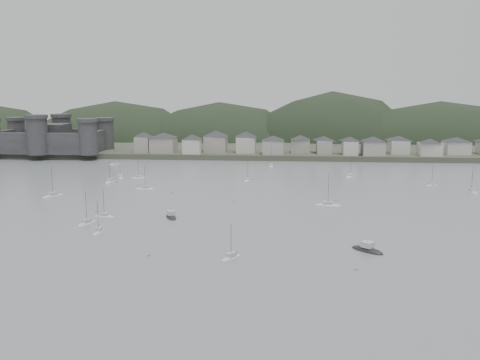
{
  "coord_description": "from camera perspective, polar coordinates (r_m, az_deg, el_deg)",
  "views": [
    {
      "loc": [
        15.75,
        -111.13,
        38.83
      ],
      "look_at": [
        0.0,
        75.0,
        6.0
      ],
      "focal_mm": 38.72,
      "sensor_mm": 36.0,
      "label": 1
    }
  ],
  "objects": [
    {
      "name": "mooring_buoys",
      "position": [
        171.5,
        0.78,
        -3.07
      ],
      "size": [
        174.83,
        124.24,
        0.7
      ],
      "color": "#CE7B44",
      "rests_on": "ground"
    },
    {
      "name": "motor_launch_near",
      "position": [
        130.68,
        13.86,
        -7.49
      ],
      "size": [
        8.59,
        8.31,
        4.08
      ],
      "rotation": [
        0.0,
        0.0,
        0.82
      ],
      "color": "black",
      "rests_on": "ground"
    },
    {
      "name": "castle",
      "position": [
        322.25,
        -20.16,
        4.4
      ],
      "size": [
        66.0,
        43.0,
        20.0
      ],
      "color": "#2E2D30",
      "rests_on": "far_shore_land"
    },
    {
      "name": "waterfront_town",
      "position": [
        298.05,
        11.55,
        3.96
      ],
      "size": [
        451.48,
        28.46,
        12.92
      ],
      "color": "gray",
      "rests_on": "far_shore_land"
    },
    {
      "name": "far_shore_land",
      "position": [
        408.14,
        2.61,
        4.71
      ],
      "size": [
        900.0,
        250.0,
        3.0
      ],
      "primitive_type": "cube",
      "color": "#383D2D",
      "rests_on": "ground"
    },
    {
      "name": "forested_ridge",
      "position": [
        383.97,
        3.17,
        2.45
      ],
      "size": [
        851.55,
        103.94,
        102.57
      ],
      "color": "black",
      "rests_on": "ground"
    },
    {
      "name": "moored_fleet",
      "position": [
        181.4,
        -1.45,
        -2.34
      ],
      "size": [
        231.99,
        178.3,
        12.52
      ],
      "color": "beige",
      "rests_on": "ground"
    },
    {
      "name": "sailboat_lead",
      "position": [
        206.48,
        -10.4,
        -0.99
      ],
      "size": [
        7.82,
        3.11,
        10.46
      ],
      "rotation": [
        0.0,
        0.0,
        1.66
      ],
      "color": "beige",
      "rests_on": "ground"
    },
    {
      "name": "motor_launch_far",
      "position": [
        160.34,
        -7.59,
        -4.03
      ],
      "size": [
        5.59,
        8.03,
        3.82
      ],
      "rotation": [
        0.0,
        0.0,
        3.56
      ],
      "color": "black",
      "rests_on": "ground"
    },
    {
      "name": "ground",
      "position": [
        118.77,
        -3.09,
        -9.13
      ],
      "size": [
        900.0,
        900.0,
        0.0
      ],
      "primitive_type": "plane",
      "color": "slate",
      "rests_on": "ground"
    }
  ]
}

